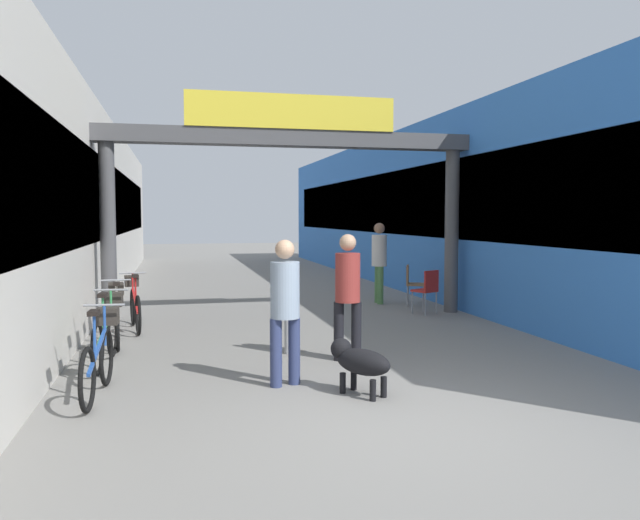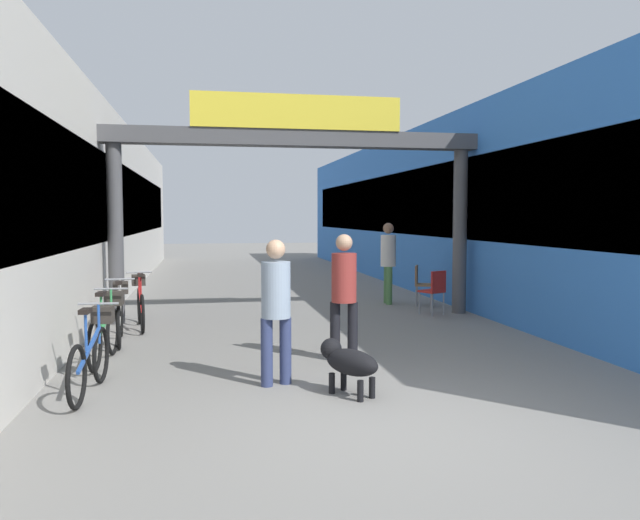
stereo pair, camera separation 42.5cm
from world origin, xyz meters
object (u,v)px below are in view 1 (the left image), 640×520
(bicycle_blue_nearest, at_px, (99,356))
(bicycle_silver_third, at_px, (117,315))
(dog_on_leash, at_px, (359,361))
(bollard_post_metal, at_px, (288,320))
(pedestrian_with_dog, at_px, (285,302))
(bicycle_green_second, at_px, (107,331))
(pedestrian_carrying_crate, at_px, (379,257))
(bicycle_red_farthest, at_px, (135,304))
(pedestrian_companion, at_px, (348,288))
(cafe_chair_wood_farther, at_px, (412,281))
(cafe_chair_red_nearer, at_px, (427,288))

(bicycle_blue_nearest, bearing_deg, bicycle_silver_third, 91.34)
(bicycle_blue_nearest, height_order, bicycle_silver_third, same)
(dog_on_leash, bearing_deg, bollard_post_metal, 100.57)
(pedestrian_with_dog, xyz_separation_m, bicycle_green_second, (-2.14, 1.60, -0.54))
(pedestrian_with_dog, height_order, pedestrian_carrying_crate, pedestrian_carrying_crate)
(pedestrian_carrying_crate, xyz_separation_m, bicycle_blue_nearest, (-5.30, -6.20, -0.62))
(bicycle_blue_nearest, xyz_separation_m, bicycle_green_second, (-0.08, 1.53, 0.00))
(pedestrian_carrying_crate, xyz_separation_m, bicycle_red_farthest, (-5.18, -2.09, -0.62))
(dog_on_leash, relative_size, bollard_post_metal, 0.85)
(bicycle_red_farthest, bearing_deg, pedestrian_companion, -46.32)
(bicycle_green_second, bearing_deg, cafe_chair_wood_farther, 35.14)
(pedestrian_companion, relative_size, dog_on_leash, 2.10)
(pedestrian_carrying_crate, xyz_separation_m, cafe_chair_wood_farther, (0.62, -0.46, -0.51))
(bicycle_red_farthest, xyz_separation_m, bollard_post_metal, (2.26, -2.54, 0.06))
(pedestrian_companion, xyz_separation_m, bicycle_green_second, (-3.19, 0.54, -0.56))
(cafe_chair_wood_farther, bearing_deg, bollard_post_metal, -130.24)
(bicycle_blue_nearest, xyz_separation_m, bicycle_silver_third, (-0.07, 2.89, 0.00))
(bicycle_silver_third, distance_m, bicycle_red_farthest, 1.24)
(pedestrian_carrying_crate, relative_size, bicycle_silver_third, 1.08)
(pedestrian_carrying_crate, bearing_deg, bicycle_green_second, -139.00)
(bicycle_green_second, distance_m, cafe_chair_red_nearer, 6.54)
(bicycle_red_farthest, height_order, bollard_post_metal, bicycle_red_farthest)
(pedestrian_companion, xyz_separation_m, dog_on_leash, (-0.32, -1.59, -0.62))
(cafe_chair_wood_farther, bearing_deg, pedestrian_carrying_crate, 143.43)
(bicycle_silver_third, relative_size, cafe_chair_wood_farther, 1.90)
(dog_on_leash, xyz_separation_m, bicycle_red_farthest, (-2.67, 4.72, 0.06))
(pedestrian_carrying_crate, distance_m, cafe_chair_red_nearer, 1.84)
(pedestrian_with_dog, relative_size, bicycle_silver_third, 1.01)
(pedestrian_with_dog, xyz_separation_m, pedestrian_companion, (1.05, 1.06, 0.02))
(dog_on_leash, distance_m, bicycle_silver_third, 4.52)
(bicycle_silver_third, height_order, cafe_chair_red_nearer, bicycle_silver_third)
(pedestrian_companion, xyz_separation_m, bicycle_silver_third, (-3.18, 1.91, -0.56))
(bicycle_green_second, relative_size, bicycle_red_farthest, 1.01)
(bicycle_blue_nearest, distance_m, bicycle_silver_third, 2.89)
(pedestrian_with_dog, distance_m, bicycle_green_second, 2.72)
(pedestrian_with_dog, relative_size, bollard_post_metal, 1.75)
(bicycle_red_farthest, bearing_deg, pedestrian_carrying_crate, 21.94)
(dog_on_leash, xyz_separation_m, bollard_post_metal, (-0.41, 2.18, 0.12))
(pedestrian_companion, distance_m, dog_on_leash, 1.74)
(pedestrian_companion, height_order, dog_on_leash, pedestrian_companion)
(bicycle_silver_third, xyz_separation_m, cafe_chair_wood_farther, (5.99, 2.85, 0.10))
(pedestrian_companion, relative_size, cafe_chair_red_nearer, 1.95)
(pedestrian_with_dog, distance_m, pedestrian_carrying_crate, 7.06)
(pedestrian_carrying_crate, relative_size, dog_on_leash, 2.21)
(pedestrian_with_dog, relative_size, cafe_chair_wood_farther, 1.92)
(cafe_chair_red_nearer, bearing_deg, bicycle_blue_nearest, -142.02)
(pedestrian_with_dog, bearing_deg, bicycle_silver_third, 125.69)
(bicycle_blue_nearest, xyz_separation_m, cafe_chair_red_nearer, (5.75, 4.49, 0.10))
(pedestrian_companion, bearing_deg, pedestrian_carrying_crate, 67.20)
(pedestrian_companion, distance_m, cafe_chair_wood_farther, 5.55)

